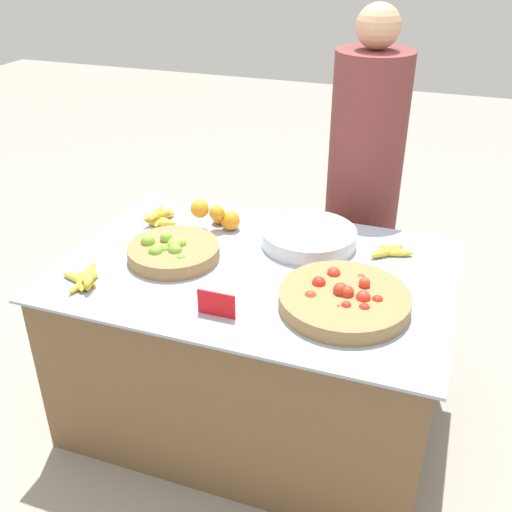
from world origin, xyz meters
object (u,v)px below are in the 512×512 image
tomato_basket (344,299)px  vendor_person (362,195)px  lime_bowl (173,251)px  metal_bowl (309,237)px  price_sign (216,304)px

tomato_basket → vendor_person: size_ratio=0.28×
lime_bowl → tomato_basket: bearing=-8.8°
lime_bowl → metal_bowl: size_ratio=0.93×
lime_bowl → metal_bowl: 0.55m
metal_bowl → price_sign: bearing=-104.7°
tomato_basket → price_sign: (-0.39, -0.20, 0.02)m
lime_bowl → price_sign: size_ratio=2.67×
vendor_person → metal_bowl: bearing=-102.1°
lime_bowl → price_sign: (0.31, -0.30, 0.01)m
lime_bowl → vendor_person: (0.59, 0.84, -0.02)m
tomato_basket → price_sign: size_ratio=3.35×
tomato_basket → price_sign: tomato_basket is taller
price_sign → vendor_person: (0.28, 1.15, -0.04)m
tomato_basket → vendor_person: bearing=97.0°
lime_bowl → vendor_person: size_ratio=0.23×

